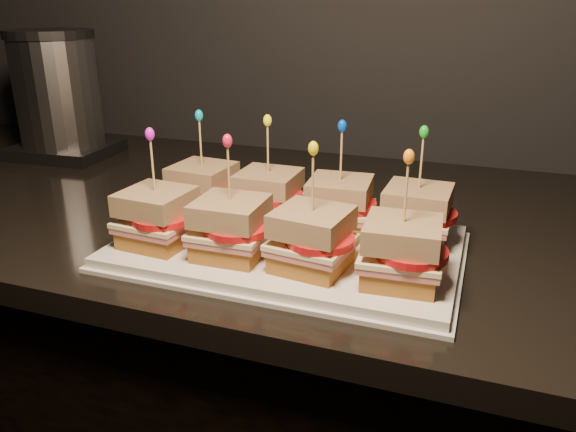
% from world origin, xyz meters
% --- Properties ---
extents(cabinet, '(2.48, 0.71, 0.91)m').
position_xyz_m(cabinet, '(0.55, 1.64, 0.46)').
color(cabinet, black).
rests_on(cabinet, ground).
extents(granite_slab, '(2.52, 0.75, 0.03)m').
position_xyz_m(granite_slab, '(0.55, 1.64, 0.93)').
color(granite_slab, black).
rests_on(granite_slab, cabinet).
extents(platter, '(0.45, 0.28, 0.02)m').
position_xyz_m(platter, '(0.90, 1.46, 0.96)').
color(platter, silver).
rests_on(platter, granite_slab).
extents(platter_rim, '(0.46, 0.29, 0.01)m').
position_xyz_m(platter_rim, '(0.90, 1.46, 0.95)').
color(platter_rim, silver).
rests_on(platter_rim, granite_slab).
extents(sandwich_0_bread_bot, '(0.09, 0.09, 0.02)m').
position_xyz_m(sandwich_0_bread_bot, '(0.74, 1.52, 0.98)').
color(sandwich_0_bread_bot, brown).
rests_on(sandwich_0_bread_bot, platter).
extents(sandwich_0_ham, '(0.10, 0.09, 0.01)m').
position_xyz_m(sandwich_0_ham, '(0.74, 1.52, 0.99)').
color(sandwich_0_ham, '#BD6568').
rests_on(sandwich_0_ham, sandwich_0_bread_bot).
extents(sandwich_0_cheese, '(0.10, 0.10, 0.01)m').
position_xyz_m(sandwich_0_cheese, '(0.74, 1.52, 1.00)').
color(sandwich_0_cheese, '#F8E1AA').
rests_on(sandwich_0_cheese, sandwich_0_ham).
extents(sandwich_0_tomato, '(0.08, 0.08, 0.01)m').
position_xyz_m(sandwich_0_tomato, '(0.75, 1.52, 1.01)').
color(sandwich_0_tomato, red).
rests_on(sandwich_0_tomato, sandwich_0_cheese).
extents(sandwich_0_bread_top, '(0.09, 0.09, 0.03)m').
position_xyz_m(sandwich_0_bread_top, '(0.74, 1.52, 1.02)').
color(sandwich_0_bread_top, '#4D290F').
rests_on(sandwich_0_bread_top, sandwich_0_tomato).
extents(sandwich_0_pick, '(0.00, 0.00, 0.09)m').
position_xyz_m(sandwich_0_pick, '(0.74, 1.52, 1.07)').
color(sandwich_0_pick, tan).
rests_on(sandwich_0_pick, sandwich_0_bread_top).
extents(sandwich_0_frill, '(0.01, 0.01, 0.02)m').
position_xyz_m(sandwich_0_frill, '(0.74, 1.52, 1.11)').
color(sandwich_0_frill, '#059BBD').
rests_on(sandwich_0_frill, sandwich_0_pick).
extents(sandwich_1_bread_bot, '(0.08, 0.08, 0.02)m').
position_xyz_m(sandwich_1_bread_bot, '(0.85, 1.52, 0.98)').
color(sandwich_1_bread_bot, brown).
rests_on(sandwich_1_bread_bot, platter).
extents(sandwich_1_ham, '(0.09, 0.09, 0.01)m').
position_xyz_m(sandwich_1_ham, '(0.85, 1.52, 0.99)').
color(sandwich_1_ham, '#BD6568').
rests_on(sandwich_1_ham, sandwich_1_bread_bot).
extents(sandwich_1_cheese, '(0.09, 0.09, 0.01)m').
position_xyz_m(sandwich_1_cheese, '(0.85, 1.52, 1.00)').
color(sandwich_1_cheese, '#F8E1AA').
rests_on(sandwich_1_cheese, sandwich_1_ham).
extents(sandwich_1_tomato, '(0.08, 0.08, 0.01)m').
position_xyz_m(sandwich_1_tomato, '(0.86, 1.52, 1.01)').
color(sandwich_1_tomato, red).
rests_on(sandwich_1_tomato, sandwich_1_cheese).
extents(sandwich_1_bread_top, '(0.08, 0.08, 0.03)m').
position_xyz_m(sandwich_1_bread_top, '(0.85, 1.52, 1.02)').
color(sandwich_1_bread_top, '#4D290F').
rests_on(sandwich_1_bread_top, sandwich_1_tomato).
extents(sandwich_1_pick, '(0.00, 0.00, 0.09)m').
position_xyz_m(sandwich_1_pick, '(0.85, 1.52, 1.07)').
color(sandwich_1_pick, tan).
rests_on(sandwich_1_pick, sandwich_1_bread_top).
extents(sandwich_1_frill, '(0.01, 0.01, 0.02)m').
position_xyz_m(sandwich_1_frill, '(0.85, 1.52, 1.11)').
color(sandwich_1_frill, '#F8FB14').
rests_on(sandwich_1_frill, sandwich_1_pick).
extents(sandwich_2_bread_bot, '(0.09, 0.09, 0.02)m').
position_xyz_m(sandwich_2_bread_bot, '(0.95, 1.52, 0.98)').
color(sandwich_2_bread_bot, brown).
rests_on(sandwich_2_bread_bot, platter).
extents(sandwich_2_ham, '(0.10, 0.09, 0.01)m').
position_xyz_m(sandwich_2_ham, '(0.95, 1.52, 0.99)').
color(sandwich_2_ham, '#BD6568').
rests_on(sandwich_2_ham, sandwich_2_bread_bot).
extents(sandwich_2_cheese, '(0.10, 0.10, 0.01)m').
position_xyz_m(sandwich_2_cheese, '(0.95, 1.52, 1.00)').
color(sandwich_2_cheese, '#F8E1AA').
rests_on(sandwich_2_cheese, sandwich_2_ham).
extents(sandwich_2_tomato, '(0.08, 0.08, 0.01)m').
position_xyz_m(sandwich_2_tomato, '(0.97, 1.52, 1.01)').
color(sandwich_2_tomato, red).
rests_on(sandwich_2_tomato, sandwich_2_cheese).
extents(sandwich_2_bread_top, '(0.09, 0.09, 0.03)m').
position_xyz_m(sandwich_2_bread_top, '(0.95, 1.52, 1.02)').
color(sandwich_2_bread_top, '#4D290F').
rests_on(sandwich_2_bread_top, sandwich_2_tomato).
extents(sandwich_2_pick, '(0.00, 0.00, 0.09)m').
position_xyz_m(sandwich_2_pick, '(0.95, 1.52, 1.07)').
color(sandwich_2_pick, tan).
rests_on(sandwich_2_pick, sandwich_2_bread_top).
extents(sandwich_2_frill, '(0.01, 0.01, 0.02)m').
position_xyz_m(sandwich_2_frill, '(0.95, 1.52, 1.11)').
color(sandwich_2_frill, '#033DD5').
rests_on(sandwich_2_frill, sandwich_2_pick).
extents(sandwich_3_bread_bot, '(0.08, 0.08, 0.02)m').
position_xyz_m(sandwich_3_bread_bot, '(1.06, 1.52, 0.98)').
color(sandwich_3_bread_bot, brown).
rests_on(sandwich_3_bread_bot, platter).
extents(sandwich_3_ham, '(0.09, 0.09, 0.01)m').
position_xyz_m(sandwich_3_ham, '(1.06, 1.52, 0.99)').
color(sandwich_3_ham, '#BD6568').
rests_on(sandwich_3_ham, sandwich_3_bread_bot).
extents(sandwich_3_cheese, '(0.09, 0.09, 0.01)m').
position_xyz_m(sandwich_3_cheese, '(1.06, 1.52, 1.00)').
color(sandwich_3_cheese, '#F8E1AA').
rests_on(sandwich_3_cheese, sandwich_3_ham).
extents(sandwich_3_tomato, '(0.08, 0.08, 0.01)m').
position_xyz_m(sandwich_3_tomato, '(1.07, 1.52, 1.01)').
color(sandwich_3_tomato, red).
rests_on(sandwich_3_tomato, sandwich_3_cheese).
extents(sandwich_3_bread_top, '(0.09, 0.09, 0.03)m').
position_xyz_m(sandwich_3_bread_top, '(1.06, 1.52, 1.02)').
color(sandwich_3_bread_top, '#4D290F').
rests_on(sandwich_3_bread_top, sandwich_3_tomato).
extents(sandwich_3_pick, '(0.00, 0.00, 0.09)m').
position_xyz_m(sandwich_3_pick, '(1.06, 1.52, 1.07)').
color(sandwich_3_pick, tan).
rests_on(sandwich_3_pick, sandwich_3_bread_top).
extents(sandwich_3_frill, '(0.01, 0.01, 0.02)m').
position_xyz_m(sandwich_3_frill, '(1.06, 1.52, 1.11)').
color(sandwich_3_frill, green).
rests_on(sandwich_3_frill, sandwich_3_pick).
extents(sandwich_4_bread_bot, '(0.09, 0.09, 0.02)m').
position_xyz_m(sandwich_4_bread_bot, '(0.74, 1.39, 0.98)').
color(sandwich_4_bread_bot, brown).
rests_on(sandwich_4_bread_bot, platter).
extents(sandwich_4_ham, '(0.10, 0.09, 0.01)m').
position_xyz_m(sandwich_4_ham, '(0.74, 1.39, 0.99)').
color(sandwich_4_ham, '#BD6568').
rests_on(sandwich_4_ham, sandwich_4_bread_bot).
extents(sandwich_4_cheese, '(0.10, 0.10, 0.01)m').
position_xyz_m(sandwich_4_cheese, '(0.74, 1.39, 1.00)').
color(sandwich_4_cheese, '#F8E1AA').
rests_on(sandwich_4_cheese, sandwich_4_ham).
extents(sandwich_4_tomato, '(0.08, 0.08, 0.01)m').
position_xyz_m(sandwich_4_tomato, '(0.75, 1.39, 1.01)').
color(sandwich_4_tomato, red).
rests_on(sandwich_4_tomato, sandwich_4_cheese).
extents(sandwich_4_bread_top, '(0.09, 0.09, 0.03)m').
position_xyz_m(sandwich_4_bread_top, '(0.74, 1.39, 1.02)').
color(sandwich_4_bread_top, '#4D290F').
rests_on(sandwich_4_bread_top, sandwich_4_tomato).
extents(sandwich_4_pick, '(0.00, 0.00, 0.09)m').
position_xyz_m(sandwich_4_pick, '(0.74, 1.39, 1.07)').
color(sandwich_4_pick, tan).
rests_on(sandwich_4_pick, sandwich_4_bread_top).
extents(sandwich_4_frill, '(0.01, 0.01, 0.02)m').
position_xyz_m(sandwich_4_frill, '(0.74, 1.39, 1.11)').
color(sandwich_4_frill, '#CF19D1').
rests_on(sandwich_4_frill, sandwich_4_pick).
extents(sandwich_5_bread_bot, '(0.08, 0.08, 0.02)m').
position_xyz_m(sandwich_5_bread_bot, '(0.85, 1.39, 0.98)').
color(sandwich_5_bread_bot, brown).
rests_on(sandwich_5_bread_bot, platter).
extents(sandwich_5_ham, '(0.09, 0.09, 0.01)m').
position_xyz_m(sandwich_5_ham, '(0.85, 1.39, 0.99)').
color(sandwich_5_ham, '#BD6568').
rests_on(sandwich_5_ham, sandwich_5_bread_bot).
extents(sandwich_5_cheese, '(0.09, 0.09, 0.01)m').
position_xyz_m(sandwich_5_cheese, '(0.85, 1.39, 1.00)').
color(sandwich_5_cheese, '#F8E1AA').
rests_on(sandwich_5_cheese, sandwich_5_ham).
extents(sandwich_5_tomato, '(0.08, 0.08, 0.01)m').
position_xyz_m(sandwich_5_tomato, '(0.86, 1.39, 1.01)').
color(sandwich_5_tomato, red).
rests_on(sandwich_5_tomato, sandwich_5_cheese).
extents(sandwich_5_bread_top, '(0.09, 0.09, 0.03)m').
position_xyz_m(sandwich_5_bread_top, '(0.85, 1.39, 1.02)').
color(sandwich_5_bread_top, '#4D290F').
rests_on(sandwich_5_bread_top, sandwich_5_tomato).
extents(sandwich_5_pick, '(0.00, 0.00, 0.09)m').
position_xyz_m(sandwich_5_pick, '(0.85, 1.39, 1.07)').
color(sandwich_5_pick, tan).
rests_on(sandwich_5_pick, sandwich_5_bread_top).
extents(sandwich_5_frill, '(0.01, 0.01, 0.02)m').
position_xyz_m(sandwich_5_frill, '(0.85, 1.39, 1.11)').
color(sandwich_5_frill, red).
rests_on(sandwich_5_frill, sandwich_5_pick).
extents(sandwich_6_bread_bot, '(0.09, 0.09, 0.02)m').
position_xyz_m(sandwich_6_bread_bot, '(0.95, 1.39, 0.98)').
color(sandwich_6_bread_bot, brown).
rests_on(sandwich_6_bread_bot, platter).
extents(sandwich_6_ham, '(0.10, 0.10, 0.01)m').
position_xyz_m(sandwich_6_ham, '(0.95, 1.39, 0.99)').
color(sandwich_6_ham, '#BD6568').
rests_on(sandwich_6_ham, sandwich_6_bread_bot).
extents(sandwich_6_cheese, '(0.10, 0.10, 0.01)m').
position_xyz_m(sandwich_6_cheese, '(0.95, 1.39, 1.00)').
color(sandwich_6_cheese, '#F8E1AA').
rests_on(sandwich_6_cheese, sandwich_6_ham).
extents(sandwich_6_tomato, '(0.08, 0.08, 0.01)m').
position_xyz_m(sandwich_6_tomato, '(0.97, 1.39, 1.01)').
color(sandwich_6_tomato, red).
rests_on(sandwich_6_tomato, sandwich_6_cheese).
extents(sandwich_6_bread_top, '(0.09, 0.09, 0.03)m').
position_xyz_m(sandwich_6_bread_top, '(0.95, 1.39, 1.02)').
color(sandwich_6_bread_top, '#4D290F').
rests_on(sandwich_6_bread_top, sandwich_6_tomato).
extents(sandwich_6_pick, '(0.00, 0.00, 0.09)m').
position_xyz_m(sandwich_6_pick, '(0.95, 1.39, 1.07)').
color(sandwich_6_pick, tan).
rests_on(sandwich_6_pick, sandwich_6_bread_top).
extents(sandwich_6_frill, '(0.01, 0.01, 0.02)m').
position_xyz_m(sandwich_6_frill, '(0.95, 1.39, 1.11)').
color(sandwich_6_frill, yellow).
rests_on(sandwich_6_frill, sandwich_6_pick).
extents(sandwich_7_bread_bot, '(0.09, 0.09, 0.02)m').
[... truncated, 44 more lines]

